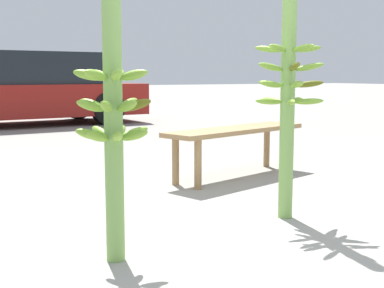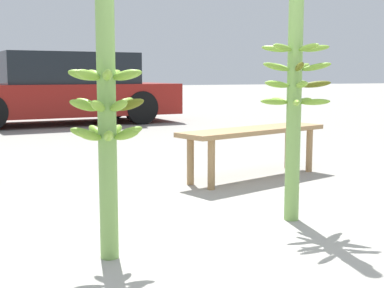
{
  "view_description": "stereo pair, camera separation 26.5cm",
  "coord_description": "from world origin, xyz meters",
  "views": [
    {
      "loc": [
        -1.56,
        -2.33,
        0.92
      ],
      "look_at": [
        -0.08,
        0.29,
        0.53
      ],
      "focal_mm": 50.0,
      "sensor_mm": 36.0,
      "label": 1
    },
    {
      "loc": [
        -1.32,
        -2.45,
        0.92
      ],
      "look_at": [
        -0.08,
        0.29,
        0.53
      ],
      "focal_mm": 50.0,
      "sensor_mm": 36.0,
      "label": 2
    }
  ],
  "objects": [
    {
      "name": "ground_plane",
      "position": [
        0.0,
        0.0,
        0.0
      ],
      "size": [
        80.0,
        80.0,
        0.0
      ],
      "primitive_type": "plane",
      "color": "gray"
    },
    {
      "name": "banana_stalk_left",
      "position": [
        -0.62,
        0.11,
        0.71
      ],
      "size": [
        0.38,
        0.38,
        1.33
      ],
      "color": "#7AA851",
      "rests_on": "ground_plane"
    },
    {
      "name": "banana_stalk_center",
      "position": [
        0.63,
        0.32,
        0.82
      ],
      "size": [
        0.44,
        0.45,
        1.57
      ],
      "color": "#7AA851",
      "rests_on": "ground_plane"
    },
    {
      "name": "market_bench",
      "position": [
        1.14,
        1.63,
        0.38
      ],
      "size": [
        1.57,
        0.76,
        0.45
      ],
      "rotation": [
        0.0,
        0.0,
        0.27
      ],
      "color": "#99754C",
      "rests_on": "ground_plane"
    },
    {
      "name": "parked_car",
      "position": [
        0.6,
        7.71,
        0.63
      ],
      "size": [
        4.43,
        1.95,
        1.32
      ],
      "rotation": [
        0.0,
        0.0,
        1.63
      ],
      "color": "maroon",
      "rests_on": "ground_plane"
    }
  ]
}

